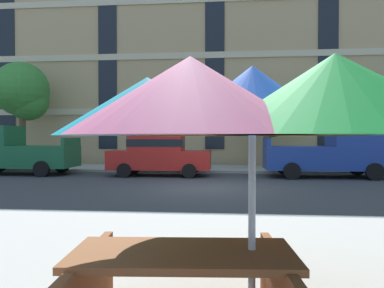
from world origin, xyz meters
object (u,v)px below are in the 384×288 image
object	(u,v)px
street_tree_middle	(268,114)
patio_umbrella	(252,105)
pickup_green	(14,152)
sedan_red	(159,154)
street_tree_left	(21,92)
pickup_blue	(332,153)
picnic_table	(183,286)

from	to	relation	value
street_tree_middle	patio_umbrella	size ratio (longest dim) A/B	1.25
pickup_green	street_tree_middle	xyz separation A→B (m)	(11.75, 3.10, 1.83)
patio_umbrella	pickup_green	bearing A→B (deg)	127.69
sedan_red	street_tree_left	distance (m)	9.32
pickup_green	pickup_blue	size ratio (longest dim) A/B	1.00
pickup_blue	patio_umbrella	size ratio (longest dim) A/B	1.56
pickup_green	sedan_red	size ratio (longest dim) A/B	1.16
pickup_blue	sedan_red	bearing A→B (deg)	-180.00
pickup_green	sedan_red	bearing A→B (deg)	-0.00
sedan_red	picnic_table	world-z (taller)	sedan_red
pickup_green	picnic_table	distance (m)	15.80
street_tree_middle	pickup_green	bearing A→B (deg)	-165.23
patio_umbrella	picnic_table	xyz separation A→B (m)	(-0.56, -0.09, -1.47)
street_tree_left	street_tree_middle	distance (m)	13.28
sedan_red	street_tree_middle	xyz separation A→B (m)	(5.06, 3.10, 1.91)
street_tree_middle	picnic_table	xyz separation A→B (m)	(-2.49, -15.89, -2.37)
street_tree_left	picnic_table	size ratio (longest dim) A/B	3.04
pickup_green	street_tree_left	world-z (taller)	street_tree_left
street_tree_middle	patio_umbrella	bearing A→B (deg)	-96.98
pickup_blue	street_tree_middle	xyz separation A→B (m)	(-2.29, 3.10, 1.83)
pickup_blue	street_tree_middle	size ratio (longest dim) A/B	1.25
street_tree_middle	patio_umbrella	world-z (taller)	street_tree_middle
pickup_blue	patio_umbrella	bearing A→B (deg)	-108.41
sedan_red	pickup_blue	size ratio (longest dim) A/B	0.86
sedan_red	patio_umbrella	size ratio (longest dim) A/B	1.35
street_tree_middle	sedan_red	bearing A→B (deg)	-148.53
street_tree_middle	patio_umbrella	xyz separation A→B (m)	(-1.93, -15.80, -0.90)
pickup_blue	patio_umbrella	xyz separation A→B (m)	(-4.23, -12.70, 0.93)
sedan_red	picnic_table	distance (m)	13.06
pickup_blue	picnic_table	xyz separation A→B (m)	(-4.79, -12.79, -0.54)
picnic_table	pickup_green	bearing A→B (deg)	125.88
pickup_blue	picnic_table	size ratio (longest dim) A/B	2.69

